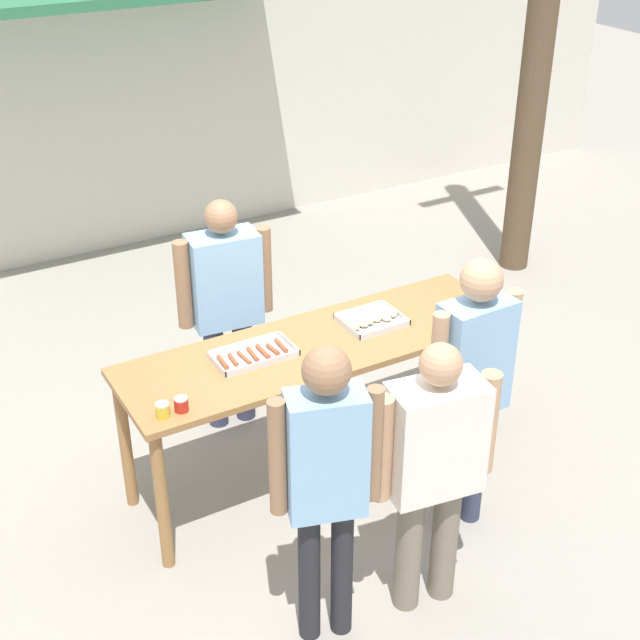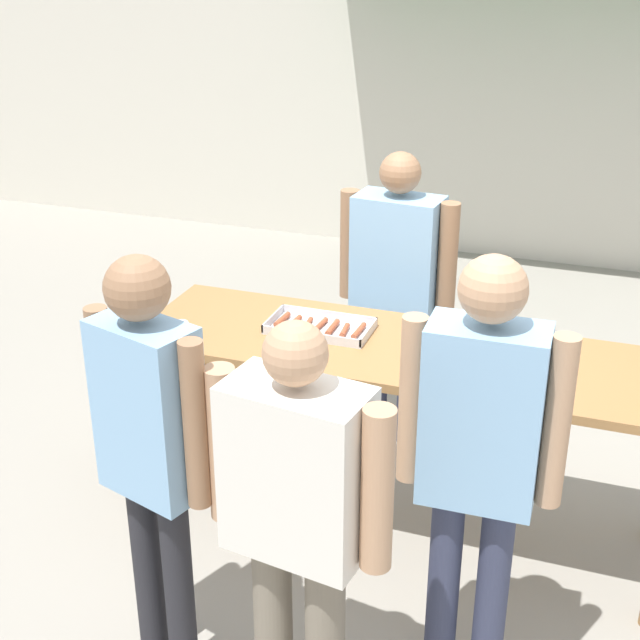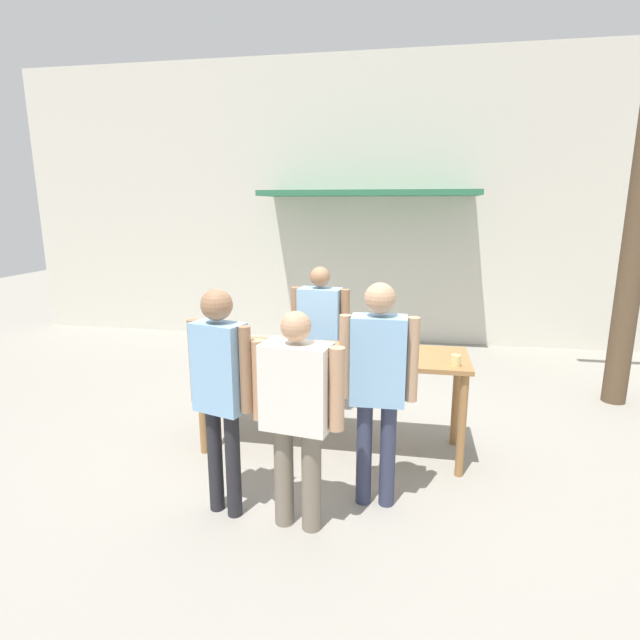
{
  "view_description": "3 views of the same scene",
  "coord_description": "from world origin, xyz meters",
  "px_view_note": "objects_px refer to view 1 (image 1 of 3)",
  "views": [
    {
      "loc": [
        -2.21,
        -3.87,
        3.6
      ],
      "look_at": [
        0.0,
        0.0,
        1.09
      ],
      "focal_mm": 50.0,
      "sensor_mm": 36.0,
      "label": 1
    },
    {
      "loc": [
        0.81,
        -3.41,
        2.63
      ],
      "look_at": [
        -0.41,
        0.04,
        0.99
      ],
      "focal_mm": 50.0,
      "sensor_mm": 36.0,
      "label": 2
    },
    {
      "loc": [
        0.66,
        -4.25,
        2.22
      ],
      "look_at": [
        -0.25,
        0.78,
        1.05
      ],
      "focal_mm": 28.0,
      "sensor_mm": 36.0,
      "label": 3
    }
  ],
  "objects_px": {
    "food_tray_sausages": "(253,355)",
    "person_server_behind_table": "(226,297)",
    "food_tray_buns": "(372,319)",
    "person_customer_holding_hotdog": "(326,473)",
    "person_customer_waiting_in_line": "(433,460)",
    "condiment_jar_mustard": "(163,410)",
    "condiment_jar_ketchup": "(181,404)",
    "beer_cup": "(490,309)",
    "person_customer_with_cup": "(472,375)"
  },
  "relations": [
    {
      "from": "condiment_jar_ketchup",
      "to": "person_customer_with_cup",
      "type": "distance_m",
      "value": 1.54
    },
    {
      "from": "condiment_jar_mustard",
      "to": "person_customer_holding_hotdog",
      "type": "bearing_deg",
      "value": -62.96
    },
    {
      "from": "food_tray_buns",
      "to": "condiment_jar_ketchup",
      "type": "height_order",
      "value": "condiment_jar_ketchup"
    },
    {
      "from": "food_tray_sausages",
      "to": "person_server_behind_table",
      "type": "distance_m",
      "value": 0.75
    },
    {
      "from": "food_tray_sausages",
      "to": "person_server_behind_table",
      "type": "relative_size",
      "value": 0.29
    },
    {
      "from": "person_customer_with_cup",
      "to": "person_customer_waiting_in_line",
      "type": "distance_m",
      "value": 0.65
    },
    {
      "from": "person_customer_waiting_in_line",
      "to": "condiment_jar_mustard",
      "type": "bearing_deg",
      "value": -34.65
    },
    {
      "from": "person_customer_waiting_in_line",
      "to": "condiment_jar_ketchup",
      "type": "bearing_deg",
      "value": -37.71
    },
    {
      "from": "person_customer_holding_hotdog",
      "to": "condiment_jar_mustard",
      "type": "bearing_deg",
      "value": -45.89
    },
    {
      "from": "condiment_jar_mustard",
      "to": "person_server_behind_table",
      "type": "xyz_separation_m",
      "value": [
        0.81,
        1.02,
        -0.03
      ]
    },
    {
      "from": "food_tray_buns",
      "to": "person_server_behind_table",
      "type": "relative_size",
      "value": 0.23
    },
    {
      "from": "condiment_jar_mustard",
      "to": "beer_cup",
      "type": "xyz_separation_m",
      "value": [
        2.12,
        0.0,
        0.01
      ]
    },
    {
      "from": "beer_cup",
      "to": "person_customer_holding_hotdog",
      "type": "distance_m",
      "value": 1.89
    },
    {
      "from": "food_tray_buns",
      "to": "person_customer_waiting_in_line",
      "type": "distance_m",
      "value": 1.31
    },
    {
      "from": "food_tray_sausages",
      "to": "person_customer_holding_hotdog",
      "type": "relative_size",
      "value": 0.28
    },
    {
      "from": "food_tray_sausages",
      "to": "person_customer_with_cup",
      "type": "bearing_deg",
      "value": -44.58
    },
    {
      "from": "condiment_jar_mustard",
      "to": "person_customer_with_cup",
      "type": "distance_m",
      "value": 1.63
    },
    {
      "from": "person_server_behind_table",
      "to": "person_customer_with_cup",
      "type": "height_order",
      "value": "person_customer_with_cup"
    },
    {
      "from": "food_tray_buns",
      "to": "beer_cup",
      "type": "relative_size",
      "value": 3.8
    },
    {
      "from": "food_tray_buns",
      "to": "condiment_jar_mustard",
      "type": "relative_size",
      "value": 4.69
    },
    {
      "from": "person_customer_holding_hotdog",
      "to": "person_customer_waiting_in_line",
      "type": "distance_m",
      "value": 0.57
    },
    {
      "from": "food_tray_buns",
      "to": "person_customer_with_cup",
      "type": "distance_m",
      "value": 0.87
    },
    {
      "from": "condiment_jar_mustard",
      "to": "beer_cup",
      "type": "relative_size",
      "value": 0.81
    },
    {
      "from": "person_server_behind_table",
      "to": "food_tray_sausages",
      "type": "bearing_deg",
      "value": -96.59
    },
    {
      "from": "food_tray_buns",
      "to": "beer_cup",
      "type": "xyz_separation_m",
      "value": [
        0.68,
        -0.28,
        0.02
      ]
    },
    {
      "from": "food_tray_sausages",
      "to": "beer_cup",
      "type": "height_order",
      "value": "beer_cup"
    },
    {
      "from": "person_customer_waiting_in_line",
      "to": "beer_cup",
      "type": "bearing_deg",
      "value": -131.09
    },
    {
      "from": "beer_cup",
      "to": "person_customer_with_cup",
      "type": "bearing_deg",
      "value": -135.82
    },
    {
      "from": "person_customer_holding_hotdog",
      "to": "person_customer_with_cup",
      "type": "height_order",
      "value": "person_customer_with_cup"
    },
    {
      "from": "food_tray_buns",
      "to": "condiment_jar_mustard",
      "type": "bearing_deg",
      "value": -168.78
    },
    {
      "from": "food_tray_buns",
      "to": "condiment_jar_mustard",
      "type": "distance_m",
      "value": 1.48
    },
    {
      "from": "food_tray_sausages",
      "to": "condiment_jar_ketchup",
      "type": "xyz_separation_m",
      "value": [
        -0.55,
        -0.29,
        0.02
      ]
    },
    {
      "from": "food_tray_sausages",
      "to": "condiment_jar_mustard",
      "type": "relative_size",
      "value": 6.03
    },
    {
      "from": "beer_cup",
      "to": "person_server_behind_table",
      "type": "xyz_separation_m",
      "value": [
        -1.31,
        1.02,
        -0.04
      ]
    },
    {
      "from": "person_customer_holding_hotdog",
      "to": "person_customer_with_cup",
      "type": "bearing_deg",
      "value": -146.93
    },
    {
      "from": "person_customer_with_cup",
      "to": "person_customer_waiting_in_line",
      "type": "relative_size",
      "value": 1.09
    },
    {
      "from": "food_tray_buns",
      "to": "person_customer_holding_hotdog",
      "type": "bearing_deg",
      "value": -130.41
    },
    {
      "from": "food_tray_sausages",
      "to": "person_server_behind_table",
      "type": "bearing_deg",
      "value": 77.68
    },
    {
      "from": "person_customer_with_cup",
      "to": "food_tray_buns",
      "type": "bearing_deg",
      "value": -85.89
    },
    {
      "from": "condiment_jar_mustard",
      "to": "condiment_jar_ketchup",
      "type": "distance_m",
      "value": 0.1
    },
    {
      "from": "beer_cup",
      "to": "person_customer_holding_hotdog",
      "type": "height_order",
      "value": "person_customer_holding_hotdog"
    },
    {
      "from": "person_customer_with_cup",
      "to": "person_customer_holding_hotdog",
      "type": "bearing_deg",
      "value": 14.68
    },
    {
      "from": "food_tray_sausages",
      "to": "condiment_jar_mustard",
      "type": "distance_m",
      "value": 0.71
    },
    {
      "from": "food_tray_buns",
      "to": "beer_cup",
      "type": "distance_m",
      "value": 0.73
    },
    {
      "from": "condiment_jar_ketchup",
      "to": "person_customer_waiting_in_line",
      "type": "distance_m",
      "value": 1.31
    },
    {
      "from": "condiment_jar_mustard",
      "to": "condiment_jar_ketchup",
      "type": "bearing_deg",
      "value": 0.29
    },
    {
      "from": "condiment_jar_ketchup",
      "to": "beer_cup",
      "type": "relative_size",
      "value": 0.81
    },
    {
      "from": "person_customer_waiting_in_line",
      "to": "food_tray_buns",
      "type": "bearing_deg",
      "value": -101.01
    },
    {
      "from": "person_server_behind_table",
      "to": "person_customer_holding_hotdog",
      "type": "distance_m",
      "value": 1.94
    },
    {
      "from": "beer_cup",
      "to": "person_customer_with_cup",
      "type": "xyz_separation_m",
      "value": [
        -0.59,
        -0.58,
        0.03
      ]
    }
  ]
}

